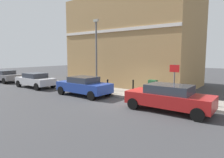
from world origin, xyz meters
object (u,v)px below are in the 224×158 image
at_px(car_grey, 5,76).
at_px(utility_cabinet, 153,89).
at_px(car_silver, 35,80).
at_px(lamppost, 96,51).
at_px(street_sign, 174,77).
at_px(car_red, 169,97).
at_px(bollard_near_cabinet, 133,86).
at_px(car_blue, 84,86).
at_px(bollard_far_kerb, 108,86).

relative_size(car_grey, utility_cabinet, 3.87).
xyz_separation_m(car_silver, lamppost, (2.14, -5.70, 2.59)).
relative_size(car_silver, street_sign, 1.80).
relative_size(car_red, utility_cabinet, 3.91).
distance_m(car_grey, lamppost, 12.42).
xyz_separation_m(bollard_near_cabinet, lamppost, (-0.25, 3.41, 2.60)).
height_order(car_blue, car_grey, car_blue).
distance_m(car_silver, utility_cabinet, 10.98).
bearing_deg(car_grey, bollard_near_cabinet, -172.56).
height_order(car_blue, utility_cabinet, car_blue).
bearing_deg(utility_cabinet, car_red, -138.77).
bearing_deg(lamppost, car_red, -107.36).
bearing_deg(street_sign, bollard_near_cabinet, 76.34).
distance_m(car_blue, street_sign, 6.51).
height_order(car_red, utility_cabinet, car_red).
bearing_deg(car_silver, utility_cabinet, -167.97).
xyz_separation_m(car_blue, utility_cabinet, (2.15, -4.54, -0.06)).
bearing_deg(utility_cabinet, car_blue, 115.33).
height_order(car_grey, lamppost, lamppost).
bearing_deg(car_silver, lamppost, -159.45).
relative_size(car_blue, lamppost, 0.75).
height_order(utility_cabinet, bollard_far_kerb, utility_cabinet).
xyz_separation_m(car_red, utility_cabinet, (2.38, 2.09, -0.08)).
relative_size(car_silver, lamppost, 0.72).
height_order(car_silver, bollard_near_cabinet, car_silver).
xyz_separation_m(car_blue, bollard_far_kerb, (1.28, -1.25, -0.04)).
relative_size(car_red, lamppost, 0.79).
bearing_deg(street_sign, car_grey, 94.53).
bearing_deg(street_sign, utility_cabinet, 67.57).
bearing_deg(bollard_near_cabinet, car_red, -123.70).
bearing_deg(bollard_near_cabinet, car_silver, 104.72).
xyz_separation_m(bollard_far_kerb, street_sign, (0.15, -5.04, 0.96)).
height_order(car_blue, street_sign, street_sign).
distance_m(utility_cabinet, street_sign, 2.13).
height_order(car_blue, car_silver, car_blue).
relative_size(car_blue, street_sign, 1.86).
height_order(street_sign, lamppost, lamppost).
distance_m(bollard_far_kerb, lamppost, 3.21).
distance_m(car_blue, bollard_near_cabinet, 3.67).
relative_size(car_red, bollard_near_cabinet, 4.33).
xyz_separation_m(bollard_far_kerb, lamppost, (0.71, 1.75, 2.60)).
bearing_deg(car_blue, lamppost, -75.44).
height_order(car_grey, bollard_far_kerb, car_grey).
distance_m(car_red, bollard_near_cabinet, 4.47).
xyz_separation_m(car_red, bollard_far_kerb, (1.51, 5.38, -0.06)).
bearing_deg(car_grey, street_sign, -176.57).
bearing_deg(street_sign, lamppost, 85.22).
relative_size(utility_cabinet, lamppost, 0.20).
bearing_deg(car_red, lamppost, -17.55).
xyz_separation_m(bollard_near_cabinet, street_sign, (-0.82, -3.38, 0.96)).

